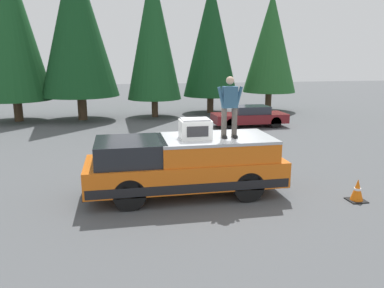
{
  "coord_description": "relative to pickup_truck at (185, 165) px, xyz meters",
  "views": [
    {
      "loc": [
        -10.24,
        2.43,
        3.87
      ],
      "look_at": [
        0.46,
        0.37,
        1.35
      ],
      "focal_mm": 35.65,
      "sensor_mm": 36.0,
      "label": 1
    }
  ],
  "objects": [
    {
      "name": "conifer_right",
      "position": [
        14.36,
        7.78,
        5.01
      ],
      "size": [
        4.27,
        4.27,
        10.49
      ],
      "color": "#4C3826",
      "rests_on": "ground"
    },
    {
      "name": "conifer_center_right",
      "position": [
        14.16,
        4.0,
        4.91
      ],
      "size": [
        4.63,
        4.63,
        10.11
      ],
      "color": "#4C3826",
      "rests_on": "ground"
    },
    {
      "name": "conifer_center_left",
      "position": [
        14.46,
        -0.53,
        4.41
      ],
      "size": [
        3.43,
        3.43,
        9.42
      ],
      "color": "#4C3826",
      "rests_on": "ground"
    },
    {
      "name": "pickup_truck",
      "position": [
        0.0,
        0.0,
        0.0
      ],
      "size": [
        2.01,
        5.54,
        1.65
      ],
      "color": "orange",
      "rests_on": "ground"
    },
    {
      "name": "traffic_cone",
      "position": [
        -1.42,
        -4.51,
        -0.58
      ],
      "size": [
        0.47,
        0.47,
        0.62
      ],
      "color": "black",
      "rests_on": "ground"
    },
    {
      "name": "parked_car_maroon",
      "position": [
        9.94,
        -5.41,
        -0.29
      ],
      "size": [
        1.64,
        4.1,
        1.16
      ],
      "color": "maroon",
      "rests_on": "ground"
    },
    {
      "name": "conifer_far_left",
      "position": [
        15.72,
        -8.84,
        3.91
      ],
      "size": [
        3.7,
        3.7,
        8.23
      ],
      "color": "#4C3826",
      "rests_on": "ground"
    },
    {
      "name": "conifer_left",
      "position": [
        15.6,
        -4.51,
        4.14
      ],
      "size": [
        3.73,
        3.73,
        8.86
      ],
      "color": "#4C3826",
      "rests_on": "ground"
    },
    {
      "name": "person_on_truck_bed",
      "position": [
        -0.2,
        -1.21,
        1.68
      ],
      "size": [
        0.29,
        0.72,
        1.69
      ],
      "color": "#423D38",
      "rests_on": "pickup_truck"
    },
    {
      "name": "compressor_unit",
      "position": [
        -0.15,
        -0.26,
        1.05
      ],
      "size": [
        0.65,
        0.84,
        0.56
      ],
      "color": "white",
      "rests_on": "pickup_truck"
    },
    {
      "name": "ground_plane",
      "position": [
        0.04,
        -0.66,
        -0.87
      ],
      "size": [
        90.0,
        90.0,
        0.0
      ],
      "primitive_type": "plane",
      "color": "#4C4F51"
    }
  ]
}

